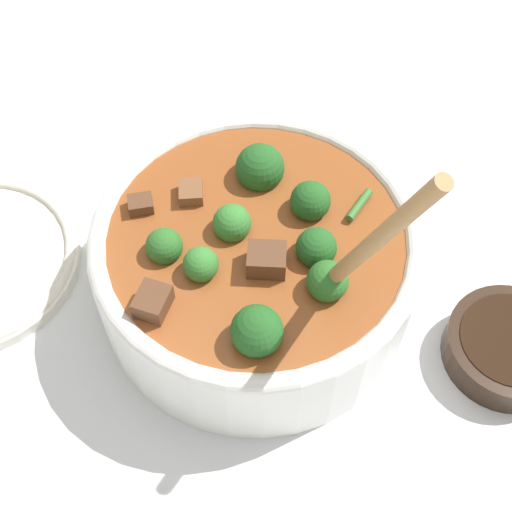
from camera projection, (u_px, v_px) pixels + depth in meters
ground_plane at (256, 294)px, 0.65m from camera, size 4.00×4.00×0.00m
stew_bowl at (256, 261)px, 0.61m from camera, size 0.27×0.27×0.27m
condiment_bowl at (508, 347)px, 0.60m from camera, size 0.11×0.11×0.03m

